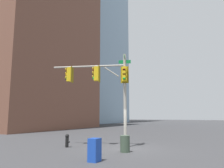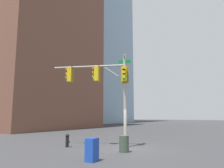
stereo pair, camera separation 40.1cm
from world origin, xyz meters
name	(u,v)px [view 1 (the left image)]	position (x,y,z in m)	size (l,w,h in m)	color
ground_plane	(127,149)	(0.00, 0.00, 0.00)	(200.00, 200.00, 0.00)	#38383A
signal_pole_assembly	(105,81)	(-1.61, -0.10, 4.48)	(5.29, 2.36, 6.38)	#9E998C
fire_hydrant	(67,140)	(-3.77, -1.41, 0.47)	(0.34, 0.26, 0.87)	black
litter_bin	(125,144)	(0.48, -1.32, 0.47)	(0.56, 0.56, 0.95)	#384738
newspaper_box	(95,150)	(0.38, -4.34, 0.53)	(0.44, 0.56, 1.05)	#193FA5
building_brick_nearside	(25,15)	(-26.40, 12.44, 20.42)	(20.72, 19.09, 40.85)	brown
building_brick_midblock	(23,51)	(-41.15, 23.97, 18.83)	(23.50, 15.71, 37.67)	brown
building_glass_tower	(70,10)	(-37.61, 37.68, 35.39)	(29.31, 25.50, 70.78)	#7A99B2
building_brick_farside	(58,71)	(-47.30, 43.83, 17.64)	(16.78, 17.25, 35.27)	brown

